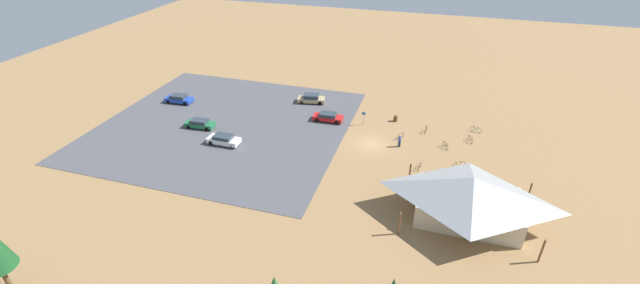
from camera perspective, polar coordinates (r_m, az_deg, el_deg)
The scene contains 18 objects.
ground at distance 58.02m, azimuth 7.05°, elevation -0.28°, with size 160.00×160.00×0.00m, color #937047.
parking_lot_asphalt at distance 64.23m, azimuth -12.85°, elevation 2.37°, with size 36.02×34.02×0.05m, color #4C4C51.
bike_pavilion at distance 45.80m, azimuth 19.91°, elevation -6.89°, with size 13.45×9.55×5.17m.
trash_bin at distance 64.43m, azimuth 10.31°, elevation 3.18°, with size 0.60×0.60×0.90m, color brown.
lot_sign at distance 62.25m, azimuth 6.00°, elevation 3.51°, with size 0.56×0.08×2.20m.
bicycle_orange_yard_front at distance 62.28m, azimuth 14.30°, elevation 1.63°, with size 0.48×1.73×0.85m.
bicycle_white_yard_center at distance 53.66m, azimuth 13.47°, elevation -3.28°, with size 0.48×1.71×0.82m.
bicycle_silver_by_bin at distance 59.91m, azimuth 10.99°, elevation 0.80°, with size 0.83×1.59×0.77m.
bicycle_red_lone_west at distance 61.64m, azimuth 19.91°, elevation 0.35°, with size 0.76×1.67×0.89m.
bicycle_yellow_near_sign at distance 55.27m, azimuth 18.46°, elevation -2.98°, with size 1.47×1.17×0.89m.
bicycle_black_edge_north at distance 59.06m, azimuth 16.79°, elevation -0.44°, with size 0.84×1.49×0.89m.
bicycle_teal_back_row at distance 64.59m, azimuth 20.59°, elevation 1.63°, with size 1.53×0.78×0.91m.
car_white_near_entry at distance 58.77m, azimuth -13.07°, elevation 0.34°, with size 4.54×1.95×1.33m.
car_blue_back_corner at distance 73.16m, azimuth -18.78°, elevation 5.64°, with size 4.57×1.98×1.36m.
car_tan_front_row at distance 69.32m, azimuth -1.20°, elevation 5.98°, with size 4.70×2.69×1.44m.
car_red_mid_lot at distance 63.35m, azimuth 1.12°, elevation 3.46°, with size 4.54×1.96×1.30m.
car_green_aisle_side at distance 63.96m, azimuth -16.14°, elevation 2.46°, with size 4.42×1.97×1.28m.
visitor_near_lot at distance 57.57m, azimuth 10.86°, elevation 0.18°, with size 0.37×0.36×1.77m.
Camera 1 is at (-7.57, 49.51, 29.30)m, focal length 23.34 mm.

